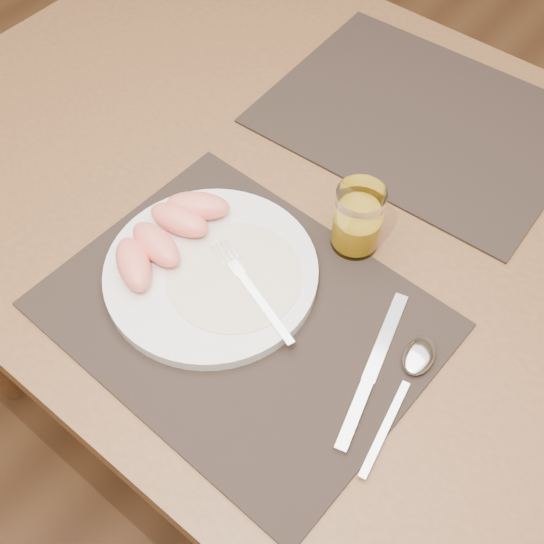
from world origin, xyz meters
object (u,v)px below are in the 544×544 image
(table, at_px, (346,250))
(placemat_far, at_px, (421,119))
(fork, at_px, (246,282))
(spoon, at_px, (414,366))
(plate, at_px, (211,272))
(placemat_near, at_px, (242,314))
(knife, at_px, (368,381))
(juice_glass, at_px, (357,221))

(table, distance_m, placemat_far, 0.24)
(placemat_far, relative_size, fork, 2.64)
(table, distance_m, fork, 0.22)
(spoon, bearing_deg, plate, -169.49)
(placemat_near, distance_m, knife, 0.17)
(table, height_order, fork, fork)
(spoon, bearing_deg, placemat_far, 120.54)
(placemat_near, height_order, spoon, spoon)
(plate, height_order, fork, fork)
(placemat_far, height_order, plate, plate)
(fork, bearing_deg, table, 81.72)
(juice_glass, bearing_deg, placemat_far, 102.67)
(table, relative_size, plate, 5.19)
(fork, relative_size, knife, 0.79)
(plate, bearing_deg, knife, 0.35)
(table, height_order, spoon, spoon)
(fork, relative_size, juice_glass, 1.79)
(table, xyz_separation_m, juice_glass, (0.03, -0.04, 0.13))
(table, bearing_deg, spoon, -38.11)
(juice_glass, bearing_deg, table, 127.94)
(knife, bearing_deg, placemat_near, -173.35)
(knife, relative_size, juice_glass, 2.27)
(knife, bearing_deg, juice_glass, 129.29)
(plate, bearing_deg, placemat_near, -15.75)
(placemat_near, distance_m, fork, 0.04)
(placemat_near, relative_size, spoon, 2.35)
(placemat_far, bearing_deg, plate, -96.78)
(fork, xyz_separation_m, knife, (0.19, -0.01, -0.02))
(placemat_near, distance_m, placemat_far, 0.44)
(fork, bearing_deg, juice_glass, 67.77)
(plate, relative_size, spoon, 1.41)
(fork, bearing_deg, spoon, 9.90)
(knife, distance_m, juice_glass, 0.21)
(table, height_order, plate, plate)
(table, relative_size, spoon, 7.30)
(spoon, height_order, juice_glass, juice_glass)
(juice_glass, bearing_deg, plate, -124.39)
(table, height_order, placemat_far, placemat_far)
(placemat_near, relative_size, juice_glass, 4.73)
(placemat_near, height_order, knife, knife)
(knife, distance_m, spoon, 0.06)
(placemat_far, bearing_deg, juice_glass, -77.33)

